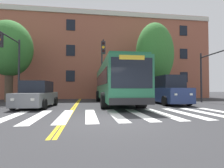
{
  "coord_description": "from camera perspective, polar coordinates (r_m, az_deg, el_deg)",
  "views": [
    {
      "loc": [
        -1.03,
        -6.76,
        1.28
      ],
      "look_at": [
        0.94,
        7.21,
        1.67
      ],
      "focal_mm": 28.0,
      "sensor_mm": 36.0,
      "label": 1
    }
  ],
  "objects": [
    {
      "name": "traffic_light_far_corner",
      "position": [
        16.58,
        -29.86,
        7.61
      ],
      "size": [
        0.4,
        3.39,
        5.68
      ],
      "color": "#28282D",
      "rests_on": "ground"
    },
    {
      "name": "lane_line_yellow_inner",
      "position": [
        22.59,
        -10.52,
        -4.8
      ],
      "size": [
        0.12,
        36.0,
        0.01
      ],
      "primitive_type": "cube",
      "color": "gold",
      "rests_on": "ground"
    },
    {
      "name": "street_tree_curbside_large",
      "position": [
        20.38,
        13.76,
        9.48
      ],
      "size": [
        5.88,
        5.78,
        8.67
      ],
      "color": "brown",
      "rests_on": "ground"
    },
    {
      "name": "city_bus",
      "position": [
        15.13,
        0.88,
        0.49
      ],
      "size": [
        2.97,
        12.25,
        3.3
      ],
      "color": "#28704C",
      "rests_on": "ground"
    },
    {
      "name": "lane_line_yellow_outer",
      "position": [
        22.59,
        -10.12,
        -4.8
      ],
      "size": [
        0.12,
        36.0,
        0.01
      ],
      "primitive_type": "cube",
      "color": "gold",
      "rests_on": "ground"
    },
    {
      "name": "traffic_light_overhead",
      "position": [
        16.01,
        -3.15,
        7.49
      ],
      "size": [
        0.38,
        3.1,
        5.77
      ],
      "color": "#28282D",
      "rests_on": "ground"
    },
    {
      "name": "building_facade",
      "position": [
        27.52,
        -12.47,
        7.9
      ],
      "size": [
        38.34,
        9.4,
        11.59
      ],
      "color": "#9E5642",
      "rests_on": "ground"
    },
    {
      "name": "street_tree_curbside_small",
      "position": [
        20.49,
        -30.49,
        9.84
      ],
      "size": [
        6.14,
        6.12,
        8.08
      ],
      "color": "#4C3D2D",
      "rests_on": "ground"
    },
    {
      "name": "traffic_light_near_corner",
      "position": [
        17.1,
        30.5,
        5.11
      ],
      "size": [
        0.62,
        4.57,
        4.69
      ],
      "color": "#28282D",
      "rests_on": "ground"
    },
    {
      "name": "ground_plane",
      "position": [
        6.96,
        0.63,
        -12.16
      ],
      "size": [
        120.0,
        120.0,
        0.0
      ],
      "primitive_type": "plane",
      "color": "#303033"
    },
    {
      "name": "crosswalk",
      "position": [
        8.86,
        5.07,
        -9.84
      ],
      "size": [
        11.46,
        4.44,
        0.01
      ],
      "color": "white",
      "rests_on": "ground"
    },
    {
      "name": "car_navy_far_lane",
      "position": [
        15.39,
        17.73,
        -2.13
      ],
      "size": [
        2.2,
        4.98,
        2.36
      ],
      "color": "navy",
      "rests_on": "ground"
    },
    {
      "name": "car_grey_near_lane",
      "position": [
        13.11,
        -23.3,
        -3.46
      ],
      "size": [
        2.29,
        4.58,
        1.82
      ],
      "color": "slate",
      "rests_on": "ground"
    }
  ]
}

